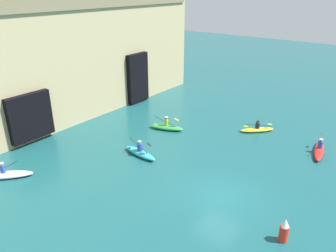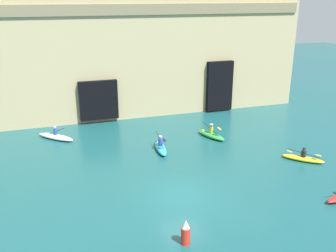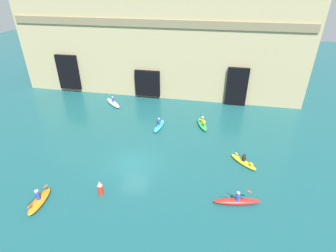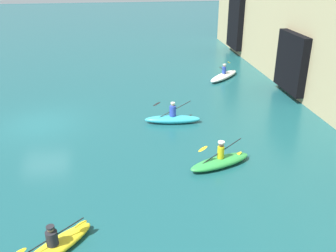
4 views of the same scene
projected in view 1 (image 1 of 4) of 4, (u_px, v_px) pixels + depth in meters
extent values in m
plane|color=#195156|center=(220.00, 196.00, 19.13)|extent=(120.00, 120.00, 0.00)
cube|color=#847555|center=(22.00, 6.00, 22.41)|extent=(38.42, 0.24, 0.94)
cube|color=black|center=(30.00, 117.00, 24.79)|extent=(3.46, 0.70, 3.58)
cube|color=black|center=(137.00, 78.00, 33.36)|extent=(2.67, 0.70, 4.96)
ellipsoid|color=#33B2C6|center=(140.00, 153.00, 23.54)|extent=(1.00, 3.04, 0.42)
cylinder|color=#2D47B7|center=(140.00, 147.00, 23.35)|extent=(0.36, 0.36, 0.55)
sphere|color=beige|center=(140.00, 142.00, 23.20)|extent=(0.19, 0.19, 0.19)
cylinder|color=silver|center=(140.00, 141.00, 23.17)|extent=(0.23, 0.23, 0.06)
cylinder|color=black|center=(140.00, 147.00, 23.34)|extent=(0.12, 1.94, 0.97)
ellipsoid|color=black|center=(131.00, 149.00, 23.95)|extent=(0.20, 0.42, 0.24)
ellipsoid|color=black|center=(149.00, 145.00, 22.72)|extent=(0.20, 0.42, 0.24)
ellipsoid|color=white|center=(4.00, 175.00, 20.86)|extent=(3.09, 3.03, 0.39)
cylinder|color=#2D47B7|center=(3.00, 169.00, 20.68)|extent=(0.29, 0.29, 0.49)
sphere|color=tan|center=(2.00, 164.00, 20.54)|extent=(0.19, 0.19, 0.19)
cylinder|color=silver|center=(2.00, 163.00, 20.51)|extent=(0.24, 0.24, 0.06)
cylinder|color=black|center=(3.00, 169.00, 20.67)|extent=(1.50, 1.19, 0.88)
ellipsoid|color=yellow|center=(18.00, 172.00, 21.01)|extent=(0.44, 0.40, 0.23)
ellipsoid|color=green|center=(166.00, 127.00, 27.76)|extent=(1.76, 3.00, 0.40)
cylinder|color=gold|center=(166.00, 122.00, 27.58)|extent=(0.29, 0.29, 0.53)
sphere|color=brown|center=(166.00, 118.00, 27.43)|extent=(0.23, 0.23, 0.23)
cylinder|color=silver|center=(166.00, 117.00, 27.39)|extent=(0.29, 0.29, 0.06)
cylinder|color=black|center=(166.00, 122.00, 27.57)|extent=(0.72, 1.93, 0.82)
ellipsoid|color=yellow|center=(177.00, 119.00, 27.17)|extent=(0.31, 0.46, 0.21)
ellipsoid|color=yellow|center=(156.00, 125.00, 27.96)|extent=(0.31, 0.46, 0.21)
ellipsoid|color=red|center=(319.00, 150.00, 23.99)|extent=(3.63, 1.35, 0.39)
cylinder|color=#2D47B7|center=(320.00, 145.00, 23.81)|extent=(0.34, 0.34, 0.49)
sphere|color=brown|center=(321.00, 140.00, 23.68)|extent=(0.19, 0.19, 0.19)
cylinder|color=silver|center=(321.00, 140.00, 23.65)|extent=(0.24, 0.24, 0.06)
cylinder|color=black|center=(320.00, 144.00, 23.80)|extent=(1.85, 0.61, 1.07)
ellipsoid|color=#D84C19|center=(320.00, 155.00, 23.26)|extent=(0.45, 0.29, 0.25)
ellipsoid|color=#D84C19|center=(321.00, 134.00, 24.35)|extent=(0.45, 0.29, 0.25)
ellipsoid|color=yellow|center=(257.00, 130.00, 27.40)|extent=(2.56, 2.50, 0.33)
cylinder|color=#232328|center=(258.00, 125.00, 27.25)|extent=(0.35, 0.35, 0.46)
sphere|color=#9E704C|center=(258.00, 122.00, 27.12)|extent=(0.20, 0.20, 0.20)
cylinder|color=#232328|center=(258.00, 121.00, 27.09)|extent=(0.24, 0.24, 0.06)
cylinder|color=black|center=(258.00, 125.00, 27.24)|extent=(1.39, 1.78, 0.23)
ellipsoid|color=yellow|center=(270.00, 124.00, 27.21)|extent=(0.41, 0.46, 0.09)
ellipsoid|color=yellow|center=(246.00, 126.00, 27.27)|extent=(0.41, 0.46, 0.09)
cylinder|color=red|center=(284.00, 234.00, 15.62)|extent=(0.44, 0.44, 0.88)
cone|color=white|center=(285.00, 223.00, 15.37)|extent=(0.38, 0.38, 0.41)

